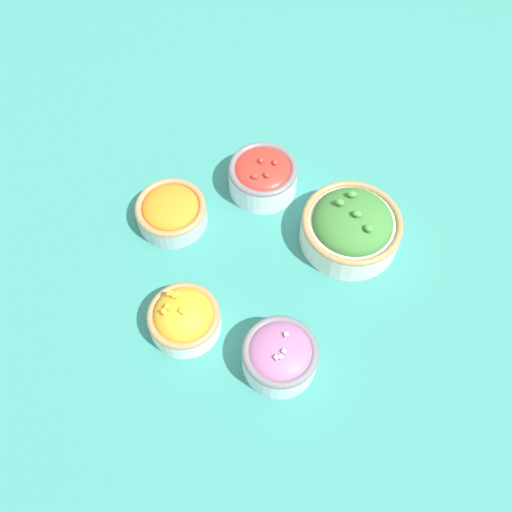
% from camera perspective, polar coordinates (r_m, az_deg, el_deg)
% --- Properties ---
extents(ground_plane, '(3.00, 3.00, 0.00)m').
position_cam_1_polar(ground_plane, '(0.94, -0.00, -0.92)').
color(ground_plane, '#337F75').
extents(bowl_carrots, '(0.12, 0.12, 0.05)m').
position_cam_1_polar(bowl_carrots, '(0.98, -8.47, 4.51)').
color(bowl_carrots, '#B2C1CC').
rests_on(bowl_carrots, ground_plane).
extents(bowl_red_onion, '(0.11, 0.11, 0.07)m').
position_cam_1_polar(bowl_red_onion, '(0.84, 2.41, -9.86)').
color(bowl_red_onion, silver).
rests_on(bowl_red_onion, ground_plane).
extents(bowl_squash, '(0.11, 0.11, 0.07)m').
position_cam_1_polar(bowl_squash, '(0.87, -7.22, -6.12)').
color(bowl_squash, white).
rests_on(bowl_squash, ground_plane).
extents(bowl_cherry_tomatoes, '(0.12, 0.12, 0.07)m').
position_cam_1_polar(bowl_cherry_tomatoes, '(1.00, 0.69, 8.10)').
color(bowl_cherry_tomatoes, silver).
rests_on(bowl_cherry_tomatoes, ground_plane).
extents(bowl_broccoli, '(0.17, 0.17, 0.09)m').
position_cam_1_polar(bowl_broccoli, '(0.95, 9.50, 2.96)').
color(bowl_broccoli, silver).
rests_on(bowl_broccoli, ground_plane).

